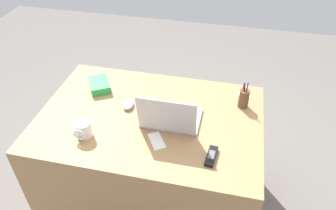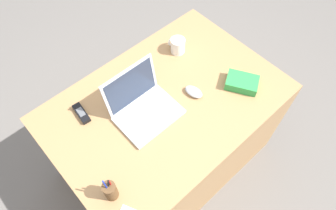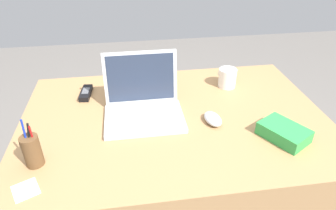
# 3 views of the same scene
# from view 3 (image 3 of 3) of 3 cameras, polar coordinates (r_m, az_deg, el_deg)

# --- Properties ---
(desk) EXTENTS (1.30, 0.89, 0.76)m
(desk) POSITION_cam_3_polar(r_m,az_deg,el_deg) (1.55, 1.09, -13.88)
(desk) COLOR #A87C4F
(desk) RESTS_ON ground
(laptop) EXTENTS (0.33, 0.28, 0.25)m
(laptop) POSITION_cam_3_polar(r_m,az_deg,el_deg) (1.29, -4.69, 0.10)
(laptop) COLOR silver
(laptop) RESTS_ON desk
(computer_mouse) EXTENTS (0.08, 0.12, 0.03)m
(computer_mouse) POSITION_cam_3_polar(r_m,az_deg,el_deg) (1.27, 8.41, -2.58)
(computer_mouse) COLOR silver
(computer_mouse) RESTS_ON desk
(coffee_mug_white) EXTENTS (0.09, 0.10, 0.09)m
(coffee_mug_white) POSITION_cam_3_polar(r_m,az_deg,el_deg) (1.54, 11.05, 5.10)
(coffee_mug_white) COLOR white
(coffee_mug_white) RESTS_ON desk
(cordless_phone) EXTENTS (0.06, 0.14, 0.03)m
(cordless_phone) POSITION_cam_3_polar(r_m,az_deg,el_deg) (1.50, -15.14, 2.20)
(cordless_phone) COLOR black
(cordless_phone) RESTS_ON desk
(pen_holder) EXTENTS (0.06, 0.06, 0.18)m
(pen_holder) POSITION_cam_3_polar(r_m,az_deg,el_deg) (1.13, -24.18, -7.82)
(pen_holder) COLOR brown
(pen_holder) RESTS_ON desk
(snack_bag) EXTENTS (0.19, 0.21, 0.05)m
(snack_bag) POSITION_cam_3_polar(r_m,az_deg,el_deg) (1.25, 20.92, -4.82)
(snack_bag) COLOR green
(snack_bag) RESTS_ON desk
(paper_note_near_laptop) EXTENTS (0.10, 0.10, 0.00)m
(paper_note_near_laptop) POSITION_cam_3_polar(r_m,az_deg,el_deg) (1.09, -25.18, -14.24)
(paper_note_near_laptop) COLOR white
(paper_note_near_laptop) RESTS_ON desk
(paper_note_left) EXTENTS (0.12, 0.14, 0.00)m
(paper_note_left) POSITION_cam_3_polar(r_m,az_deg,el_deg) (1.45, -3.46, 1.63)
(paper_note_left) COLOR white
(paper_note_left) RESTS_ON desk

